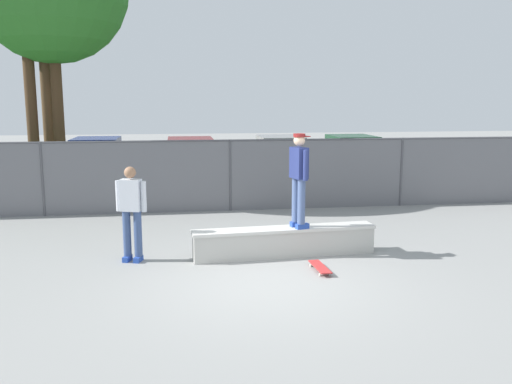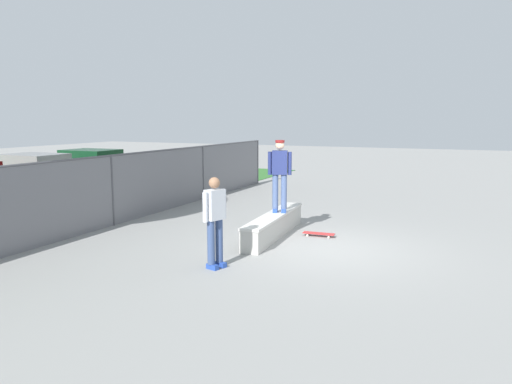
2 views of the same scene
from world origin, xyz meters
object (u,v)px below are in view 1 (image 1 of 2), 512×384
(concrete_ledge, at_px, (284,242))
(car_red, at_px, (191,160))
(car_blue, at_px, (98,160))
(car_white, at_px, (279,157))
(skateboarder, at_px, (299,176))
(car_green, at_px, (351,156))
(skateboard, at_px, (320,267))
(bystander, at_px, (131,209))

(concrete_ledge, height_order, car_red, car_red)
(car_blue, relative_size, car_white, 1.00)
(car_white, bearing_deg, skateboarder, -98.67)
(concrete_ledge, bearing_deg, car_green, 65.49)
(car_red, bearing_deg, car_white, 10.00)
(car_white, xyz_separation_m, car_green, (2.81, -0.12, 0.00))
(skateboarder, bearing_deg, concrete_ledge, 171.22)
(concrete_ledge, relative_size, car_white, 0.87)
(car_white, bearing_deg, car_red, -170.00)
(car_green, bearing_deg, car_white, 177.55)
(concrete_ledge, xyz_separation_m, car_red, (-1.58, 9.74, 0.55))
(skateboard, relative_size, car_blue, 0.19)
(skateboard, bearing_deg, concrete_ledge, 113.36)
(car_blue, height_order, car_red, same)
(car_white, relative_size, bystander, 2.31)
(car_blue, xyz_separation_m, car_red, (3.39, -0.57, 0.00))
(skateboarder, relative_size, skateboard, 2.27)
(skateboard, bearing_deg, car_red, 100.65)
(car_green, height_order, bystander, bystander)
(car_white, distance_m, bystander, 11.33)
(car_white, distance_m, car_green, 2.82)
(car_white, bearing_deg, bystander, -114.95)
(skateboard, xyz_separation_m, bystander, (-3.38, 1.11, 0.94))
(car_green, bearing_deg, bystander, -126.79)
(concrete_ledge, relative_size, bystander, 2.01)
(bystander, bearing_deg, car_green, 53.21)
(car_blue, distance_m, car_white, 6.81)
(car_green, bearing_deg, concrete_ledge, -114.51)
(skateboard, distance_m, car_blue, 12.60)
(concrete_ledge, xyz_separation_m, skateboarder, (0.26, -0.04, 1.31))
(car_white, height_order, bystander, bystander)
(car_blue, xyz_separation_m, bystander, (2.03, -10.24, 0.17))
(car_blue, height_order, bystander, bystander)
(concrete_ledge, height_order, car_white, car_white)
(car_blue, bearing_deg, concrete_ledge, -64.29)
(concrete_ledge, xyz_separation_m, car_green, (4.66, 10.23, 0.55))
(skateboard, bearing_deg, car_blue, 115.50)
(skateboard, bearing_deg, bystander, 161.80)
(car_blue, bearing_deg, bystander, -78.77)
(car_green, distance_m, bystander, 12.68)
(car_blue, height_order, car_white, same)
(skateboarder, height_order, bystander, skateboarder)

